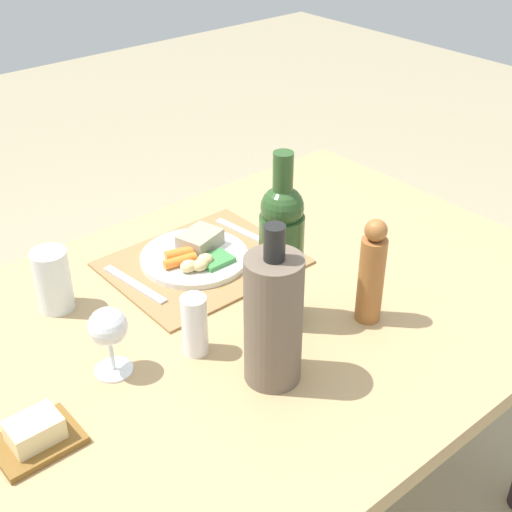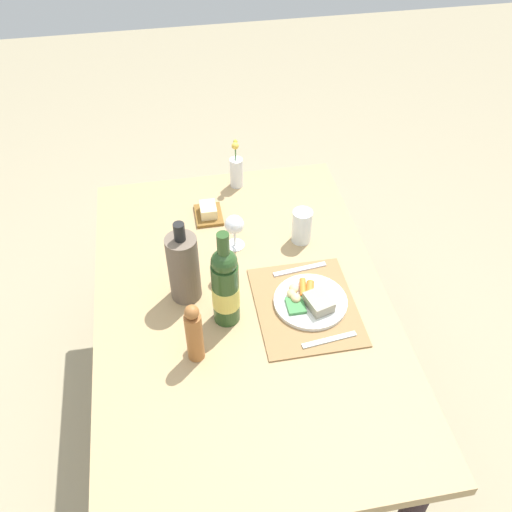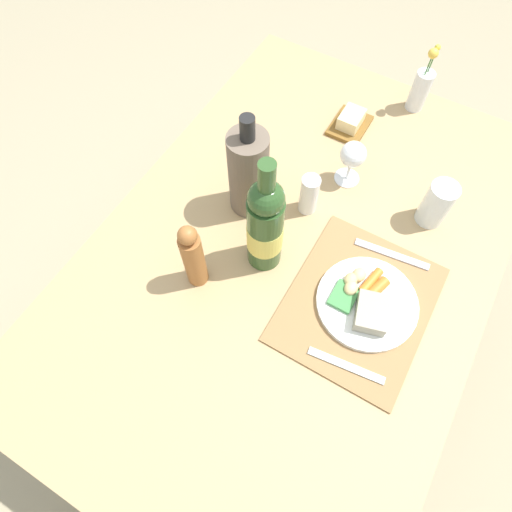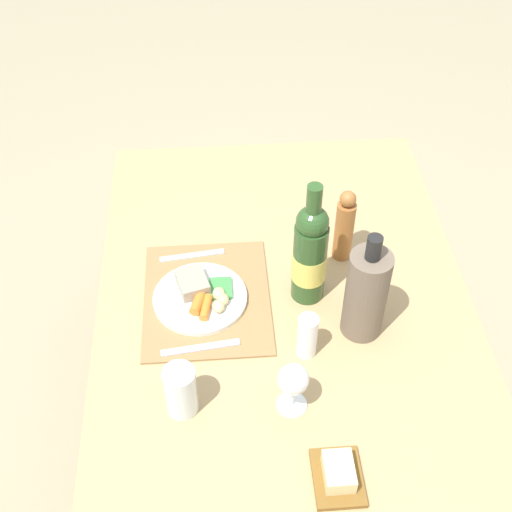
# 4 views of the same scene
# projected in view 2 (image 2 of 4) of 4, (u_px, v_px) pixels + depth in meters

# --- Properties ---
(ground_plane) EXTENTS (8.00, 8.00, 0.00)m
(ground_plane) POSITION_uv_depth(u_px,v_px,m) (245.00, 417.00, 2.35)
(ground_plane) COLOR tan
(dining_table) EXTENTS (1.42, 0.94, 0.70)m
(dining_table) POSITION_uv_depth(u_px,v_px,m) (243.00, 320.00, 1.92)
(dining_table) COLOR tan
(dining_table) RESTS_ON ground_plane
(placemat) EXTENTS (0.39, 0.32, 0.01)m
(placemat) POSITION_uv_depth(u_px,v_px,m) (306.00, 306.00, 1.85)
(placemat) COLOR olive
(placemat) RESTS_ON dining_table
(dinner_plate) EXTENTS (0.24, 0.24, 0.05)m
(dinner_plate) POSITION_uv_depth(u_px,v_px,m) (310.00, 300.00, 1.84)
(dinner_plate) COLOR white
(dinner_plate) RESTS_ON placemat
(fork) EXTENTS (0.04, 0.17, 0.00)m
(fork) POSITION_uv_depth(u_px,v_px,m) (329.00, 340.00, 1.74)
(fork) COLOR silver
(fork) RESTS_ON placemat
(knife) EXTENTS (0.04, 0.19, 0.00)m
(knife) POSITION_uv_depth(u_px,v_px,m) (300.00, 269.00, 1.96)
(knife) COLOR silver
(knife) RESTS_ON placemat
(water_tumbler) EXTENTS (0.07, 0.07, 0.13)m
(water_tumbler) POSITION_uv_depth(u_px,v_px,m) (302.00, 228.00, 2.04)
(water_tumbler) COLOR silver
(water_tumbler) RESTS_ON dining_table
(flower_vase) EXTENTS (0.05, 0.05, 0.21)m
(flower_vase) POSITION_uv_depth(u_px,v_px,m) (236.00, 171.00, 2.27)
(flower_vase) COLOR silver
(flower_vase) RESTS_ON dining_table
(cooler_bottle) EXTENTS (0.10, 0.10, 0.30)m
(cooler_bottle) POSITION_uv_depth(u_px,v_px,m) (184.00, 267.00, 1.80)
(cooler_bottle) COLOR brown
(cooler_bottle) RESTS_ON dining_table
(pepper_mill) EXTENTS (0.05, 0.05, 0.22)m
(pepper_mill) POSITION_uv_depth(u_px,v_px,m) (194.00, 333.00, 1.64)
(pepper_mill) COLOR #9E602F
(pepper_mill) RESTS_ON dining_table
(butter_dish) EXTENTS (0.13, 0.10, 0.05)m
(butter_dish) POSITION_uv_depth(u_px,v_px,m) (208.00, 212.00, 2.16)
(butter_dish) COLOR brown
(butter_dish) RESTS_ON dining_table
(salt_shaker) EXTENTS (0.05, 0.05, 0.12)m
(salt_shaker) POSITION_uv_depth(u_px,v_px,m) (226.00, 263.00, 1.91)
(salt_shaker) COLOR white
(salt_shaker) RESTS_ON dining_table
(wine_bottle) EXTENTS (0.08, 0.08, 0.35)m
(wine_bottle) POSITION_uv_depth(u_px,v_px,m) (225.00, 286.00, 1.72)
(wine_bottle) COLOR #2A4B21
(wine_bottle) RESTS_ON dining_table
(wine_glass) EXTENTS (0.07, 0.07, 0.13)m
(wine_glass) POSITION_uv_depth(u_px,v_px,m) (234.00, 226.00, 2.00)
(wine_glass) COLOR white
(wine_glass) RESTS_ON dining_table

